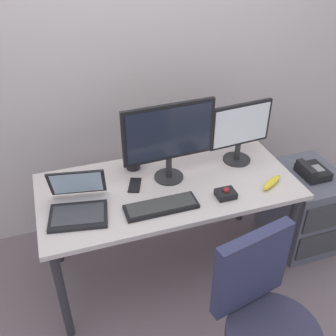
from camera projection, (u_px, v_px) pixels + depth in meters
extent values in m
plane|color=slate|center=(168.00, 267.00, 2.77)|extent=(8.00, 8.00, 0.00)
cube|color=#BDB2B2|center=(133.00, 39.00, 2.55)|extent=(6.00, 0.10, 2.80)
cube|color=beige|center=(168.00, 186.00, 2.37)|extent=(1.54, 0.74, 0.03)
cylinder|color=#2D2D33|center=(62.00, 296.00, 2.15)|extent=(0.05, 0.05, 0.69)
cylinder|color=#2D2D33|center=(288.00, 238.00, 2.52)|extent=(0.05, 0.05, 0.69)
cylinder|color=#2D2D33|center=(53.00, 224.00, 2.63)|extent=(0.05, 0.05, 0.69)
cylinder|color=#2D2D33|center=(243.00, 184.00, 3.00)|extent=(0.05, 0.05, 0.69)
cube|color=#565867|center=(302.00, 207.00, 2.85)|extent=(0.42, 0.52, 0.59)
cube|color=#38383D|center=(330.00, 217.00, 2.57)|extent=(0.38, 0.01, 0.20)
cube|color=#38383D|center=(321.00, 244.00, 2.71)|extent=(0.38, 0.01, 0.20)
cube|color=black|center=(313.00, 172.00, 2.65)|extent=(0.17, 0.20, 0.06)
cube|color=black|center=(307.00, 168.00, 2.61)|extent=(0.05, 0.18, 0.04)
cube|color=gray|center=(317.00, 168.00, 2.63)|extent=(0.07, 0.08, 0.01)
cylinder|color=#312F47|center=(273.00, 336.00, 1.80)|extent=(0.44, 0.44, 0.07)
cube|color=#2E3051|center=(251.00, 269.00, 1.80)|extent=(0.40, 0.14, 0.42)
cylinder|color=#262628|center=(169.00, 177.00, 2.42)|extent=(0.18, 0.18, 0.01)
cylinder|color=#262628|center=(169.00, 167.00, 2.38)|extent=(0.04, 0.04, 0.13)
cube|color=black|center=(169.00, 132.00, 2.25)|extent=(0.56, 0.05, 0.35)
cube|color=#1E2333|center=(170.00, 133.00, 2.23)|extent=(0.51, 0.03, 0.31)
cylinder|color=#262628|center=(236.00, 159.00, 2.58)|extent=(0.18, 0.18, 0.01)
cylinder|color=#262628|center=(237.00, 151.00, 2.55)|extent=(0.04, 0.04, 0.11)
cube|color=black|center=(241.00, 124.00, 2.44)|extent=(0.42, 0.06, 0.28)
cube|color=white|center=(242.00, 125.00, 2.43)|extent=(0.38, 0.04, 0.25)
cube|color=black|center=(161.00, 207.00, 2.17)|extent=(0.41, 0.14, 0.02)
cube|color=#353535|center=(161.00, 205.00, 2.17)|extent=(0.38, 0.12, 0.01)
cube|color=black|center=(78.00, 216.00, 2.11)|extent=(0.34, 0.27, 0.02)
cube|color=#38383D|center=(78.00, 214.00, 2.10)|extent=(0.30, 0.21, 0.00)
cube|color=black|center=(77.00, 183.00, 2.18)|extent=(0.32, 0.15, 0.21)
cube|color=silver|center=(77.00, 183.00, 2.17)|extent=(0.28, 0.13, 0.18)
cube|color=black|center=(226.00, 194.00, 2.25)|extent=(0.11, 0.09, 0.04)
sphere|color=maroon|center=(226.00, 190.00, 2.24)|extent=(0.04, 0.04, 0.04)
cylinder|color=black|center=(133.00, 161.00, 2.48)|extent=(0.09, 0.09, 0.10)
torus|color=black|center=(140.00, 160.00, 2.49)|extent=(0.01, 0.07, 0.07)
cube|color=black|center=(135.00, 185.00, 2.35)|extent=(0.11, 0.16, 0.01)
ellipsoid|color=yellow|center=(272.00, 182.00, 2.35)|extent=(0.19, 0.13, 0.04)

